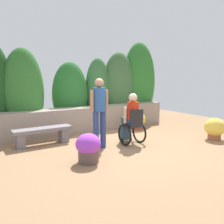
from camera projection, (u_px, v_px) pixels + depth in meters
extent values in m
plane|color=#946F4D|center=(121.00, 145.00, 6.09)|extent=(11.23, 11.23, 0.00)
cube|color=gray|center=(87.00, 119.00, 7.63)|extent=(5.88, 0.57, 0.78)
ellipsoid|color=#2F6A2A|center=(24.00, 92.00, 6.93)|extent=(1.19, 0.83, 2.58)
ellipsoid|color=#266429|center=(70.00, 95.00, 8.03)|extent=(1.25, 0.88, 2.24)
ellipsoid|color=#356A38|center=(98.00, 92.00, 8.55)|extent=(0.98, 0.69, 2.40)
ellipsoid|color=#3D6437|center=(119.00, 88.00, 8.91)|extent=(1.32, 0.93, 2.64)
ellipsoid|color=#2E742B|center=(139.00, 82.00, 9.32)|extent=(1.41, 0.99, 3.07)
cube|color=slate|center=(20.00, 141.00, 5.79)|extent=(0.20, 0.32, 0.36)
cube|color=slate|center=(63.00, 135.00, 6.39)|extent=(0.20, 0.32, 0.36)
cube|color=slate|center=(43.00, 129.00, 6.05)|extent=(1.48, 0.37, 0.09)
cube|color=black|center=(132.00, 125.00, 6.08)|extent=(0.40, 0.40, 0.06)
cube|color=black|center=(137.00, 118.00, 5.90)|extent=(0.40, 0.04, 0.40)
cube|color=black|center=(125.00, 138.00, 6.41)|extent=(0.28, 0.12, 0.03)
torus|color=black|center=(125.00, 135.00, 5.99)|extent=(0.05, 0.56, 0.56)
torus|color=black|center=(139.00, 132.00, 6.24)|extent=(0.05, 0.56, 0.56)
cylinder|color=black|center=(122.00, 141.00, 6.28)|extent=(0.03, 0.10, 0.10)
cylinder|color=black|center=(130.00, 139.00, 6.43)|extent=(0.03, 0.10, 0.10)
cube|color=#314C64|center=(130.00, 121.00, 6.15)|extent=(0.30, 0.40, 0.16)
cube|color=#314C64|center=(125.00, 132.00, 6.37)|extent=(0.26, 0.14, 0.43)
cylinder|color=red|center=(133.00, 112.00, 6.01)|extent=(0.30, 0.30, 0.50)
cylinder|color=beige|center=(125.00, 115.00, 5.97)|extent=(0.08, 0.08, 0.40)
cylinder|color=beige|center=(137.00, 114.00, 6.18)|extent=(0.08, 0.08, 0.40)
sphere|color=beige|center=(133.00, 98.00, 5.96)|extent=(0.22, 0.22, 0.22)
cylinder|color=navy|center=(96.00, 130.00, 5.69)|extent=(0.14, 0.14, 0.92)
cylinder|color=navy|center=(103.00, 129.00, 5.80)|extent=(0.14, 0.14, 0.92)
cylinder|color=#2D5998|center=(99.00, 99.00, 5.64)|extent=(0.30, 0.30, 0.57)
cylinder|color=tan|center=(92.00, 101.00, 5.53)|extent=(0.09, 0.09, 0.51)
cylinder|color=tan|center=(106.00, 100.00, 5.75)|extent=(0.09, 0.09, 0.51)
sphere|color=tan|center=(99.00, 83.00, 5.58)|extent=(0.22, 0.22, 0.22)
cylinder|color=#9C5739|center=(214.00, 136.00, 6.59)|extent=(0.35, 0.35, 0.21)
ellipsoid|color=#2C6C2B|center=(215.00, 130.00, 6.57)|extent=(0.38, 0.38, 0.18)
ellipsoid|color=#F1CA4A|center=(215.00, 127.00, 6.56)|extent=(0.56, 0.56, 0.51)
cylinder|color=brown|center=(88.00, 156.00, 4.83)|extent=(0.42, 0.42, 0.27)
ellipsoid|color=#1A4813|center=(88.00, 147.00, 4.80)|extent=(0.46, 0.46, 0.15)
ellipsoid|color=#A33FD4|center=(88.00, 144.00, 4.79)|extent=(0.52, 0.52, 0.44)
cylinder|color=#AB4335|center=(136.00, 126.00, 7.93)|extent=(0.38, 0.38, 0.19)
ellipsoid|color=#21551A|center=(136.00, 121.00, 7.91)|extent=(0.42, 0.42, 0.18)
ellipsoid|color=yellow|center=(136.00, 119.00, 7.90)|extent=(0.59, 0.59, 0.53)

